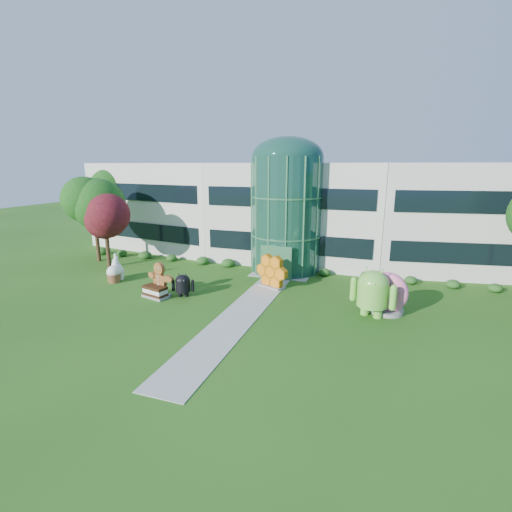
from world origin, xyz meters
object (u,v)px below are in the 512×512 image
(donut, at_px, (388,292))
(gingerbread, at_px, (160,279))
(android_green, at_px, (373,290))
(android_black, at_px, (183,284))

(donut, height_order, gingerbread, donut)
(android_green, height_order, donut, android_green)
(android_black, distance_m, donut, 13.80)
(gingerbread, bearing_deg, android_green, 20.08)
(gingerbread, bearing_deg, android_black, 27.40)
(android_black, bearing_deg, donut, -8.97)
(android_green, height_order, android_black, android_green)
(android_black, height_order, gingerbread, gingerbread)
(donut, xyz_separation_m, gingerbread, (-15.33, -2.07, -0.12))
(android_green, bearing_deg, donut, 66.23)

